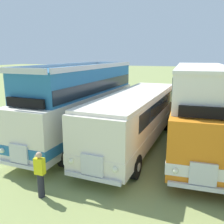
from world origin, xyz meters
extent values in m
cube|color=silver|center=(-13.13, 0.08, 1.70)|extent=(2.94, 10.66, 2.30)
cube|color=teal|center=(-13.13, 0.08, 1.10)|extent=(2.99, 10.70, 0.44)
cube|color=#19232D|center=(-13.11, 0.48, 2.30)|extent=(2.87, 8.26, 0.76)
cube|color=#19232D|center=(-13.35, -5.14, 2.35)|extent=(2.20, 0.19, 0.90)
cube|color=silver|center=(-13.35, -5.25, 1.10)|extent=(0.90, 0.16, 0.80)
cube|color=silver|center=(-13.35, -5.28, 0.60)|extent=(2.30, 0.24, 0.16)
sphere|color=#EAEACC|center=(-12.45, -5.30, 1.10)|extent=(0.22, 0.22, 0.22)
sphere|color=#EAEACC|center=(-14.25, -5.22, 1.10)|extent=(0.22, 0.22, 0.22)
cube|color=teal|center=(-13.12, 0.33, 3.60)|extent=(2.81, 9.75, 1.50)
cube|color=silver|center=(-13.33, -4.70, 4.40)|extent=(2.40, 0.20, 0.24)
cube|color=silver|center=(-12.94, 4.65, 4.40)|extent=(2.40, 0.20, 0.24)
cube|color=silver|center=(-11.92, 0.28, 4.40)|extent=(0.51, 9.66, 0.24)
cube|color=silver|center=(-14.32, 0.38, 4.40)|extent=(0.51, 9.66, 0.24)
cube|color=#19232D|center=(-13.12, 0.33, 3.30)|extent=(2.84, 9.65, 0.64)
cube|color=black|center=(-13.33, -4.65, 3.10)|extent=(1.90, 0.20, 0.40)
cylinder|color=black|center=(-12.13, -3.65, 0.52)|extent=(0.32, 1.05, 1.04)
cylinder|color=silver|center=(-11.98, -3.66, 0.52)|extent=(0.04, 0.36, 0.36)
cylinder|color=black|center=(-14.43, -3.55, 0.52)|extent=(0.32, 1.05, 1.04)
cylinder|color=silver|center=(-14.58, -3.55, 0.52)|extent=(0.04, 0.36, 0.36)
cylinder|color=black|center=(-11.83, 3.50, 0.52)|extent=(0.32, 1.05, 1.04)
cylinder|color=silver|center=(-11.68, 3.50, 0.52)|extent=(0.04, 0.36, 0.36)
cylinder|color=black|center=(-14.13, 3.60, 0.52)|extent=(0.32, 1.05, 1.04)
cylinder|color=silver|center=(-14.28, 3.61, 0.52)|extent=(0.04, 0.36, 0.36)
cube|color=silver|center=(-9.85, 0.14, 1.70)|extent=(3.00, 10.73, 2.30)
cube|color=silver|center=(-9.85, 0.14, 1.10)|extent=(3.04, 10.78, 0.44)
cube|color=#19232D|center=(-9.83, 0.54, 2.30)|extent=(2.92, 8.34, 0.76)
cube|color=#19232D|center=(-10.09, -5.11, 2.35)|extent=(2.20, 0.20, 0.90)
cube|color=silver|center=(-10.10, -5.22, 1.10)|extent=(0.90, 0.16, 0.80)
cube|color=silver|center=(-10.10, -5.25, 0.60)|extent=(2.30, 0.25, 0.16)
sphere|color=#EAEACC|center=(-9.20, -5.27, 1.10)|extent=(0.22, 0.22, 0.22)
sphere|color=#EAEACC|center=(-11.00, -5.18, 1.10)|extent=(0.22, 0.22, 0.22)
cube|color=silver|center=(-9.85, 0.14, 2.92)|extent=(2.94, 10.33, 0.14)
cylinder|color=black|center=(-8.87, -3.62, 0.52)|extent=(0.33, 1.05, 1.04)
cylinder|color=silver|center=(-8.72, -3.63, 0.52)|extent=(0.04, 0.36, 0.36)
cylinder|color=black|center=(-11.17, -3.51, 0.52)|extent=(0.33, 1.05, 1.04)
cylinder|color=silver|center=(-11.32, -3.51, 0.52)|extent=(0.04, 0.36, 0.36)
cylinder|color=black|center=(-8.53, 3.60, 0.52)|extent=(0.33, 1.05, 1.04)
cylinder|color=silver|center=(-8.38, 3.59, 0.52)|extent=(0.04, 0.36, 0.36)
cylinder|color=black|center=(-10.83, 3.71, 0.52)|extent=(0.33, 1.05, 1.04)
cylinder|color=silver|center=(-10.98, 3.71, 0.52)|extent=(0.04, 0.36, 0.36)
cube|color=orange|center=(-6.56, 0.37, 1.70)|extent=(3.04, 9.95, 2.30)
cube|color=white|center=(-6.56, 0.37, 1.10)|extent=(3.08, 9.99, 0.44)
cube|color=#19232D|center=(-6.59, 0.77, 2.30)|extent=(2.94, 7.56, 0.76)
cube|color=#19232D|center=(-6.30, -4.48, 2.35)|extent=(2.20, 0.22, 0.90)
cube|color=silver|center=(-6.29, -4.59, 1.10)|extent=(0.91, 0.17, 0.80)
cube|color=silver|center=(-6.29, -4.62, 0.60)|extent=(2.30, 0.27, 0.16)
sphere|color=#EAEACC|center=(-7.19, -4.65, 1.10)|extent=(0.22, 0.22, 0.22)
cube|color=white|center=(-6.58, 0.62, 3.60)|extent=(2.89, 9.05, 1.50)
cube|color=white|center=(-6.58, 0.62, 4.42)|extent=(2.96, 9.15, 0.14)
cube|color=#19232D|center=(-6.58, 0.62, 3.90)|extent=(2.92, 8.95, 0.68)
cube|color=black|center=(-6.32, -3.99, 3.10)|extent=(1.90, 0.22, 0.40)
cylinder|color=black|center=(-7.53, -3.00, 0.52)|extent=(0.34, 1.05, 1.04)
cylinder|color=silver|center=(-7.68, -3.01, 0.52)|extent=(0.04, 0.36, 0.36)
cylinder|color=black|center=(-5.59, 3.54, 0.52)|extent=(0.34, 1.05, 1.04)
cylinder|color=silver|center=(-5.44, 3.55, 0.52)|extent=(0.04, 0.36, 0.36)
cylinder|color=black|center=(-7.88, 3.41, 0.52)|extent=(0.34, 1.05, 1.04)
cylinder|color=silver|center=(-8.03, 3.41, 0.52)|extent=(0.04, 0.36, 0.36)
cylinder|color=#23232D|center=(-11.73, -6.11, 0.45)|extent=(0.24, 0.24, 0.90)
cube|color=yellow|center=(-11.73, -6.11, 1.20)|extent=(0.36, 0.22, 0.60)
sphere|color=tan|center=(-11.73, -6.11, 1.62)|extent=(0.22, 0.22, 0.22)
camera|label=1|loc=(-6.62, -12.78, 5.03)|focal=39.47mm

